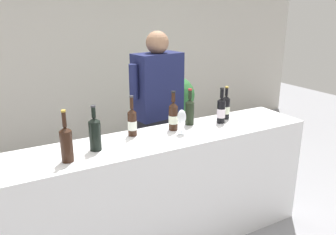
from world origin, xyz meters
The scene contains 12 objects.
wall_back centered at (0.00, 2.60, 1.40)m, with size 8.00×0.10×2.80m, color beige.
counter centered at (0.00, 0.00, 0.49)m, with size 2.50×0.53×0.98m, color white.
wine_bottle_0 centered at (0.57, 0.06, 1.10)m, with size 0.07×0.07×0.31m.
wine_bottle_1 centered at (0.12, 0.10, 1.10)m, with size 0.08×0.08×0.33m.
wine_bottle_2 centered at (-0.23, 0.14, 1.10)m, with size 0.07×0.07×0.32m.
wine_bottle_3 centered at (0.31, 0.15, 1.11)m, with size 0.08×0.08×0.31m.
wine_bottle_4 centered at (-0.79, -0.09, 1.11)m, with size 0.08×0.08×0.35m.
wine_bottle_5 centered at (-0.57, 0.00, 1.11)m, with size 0.08×0.08×0.33m.
wine_bottle_6 centered at (0.68, 0.13, 1.09)m, with size 0.07×0.07×0.30m.
wine_glass centered at (0.13, -0.01, 1.11)m, with size 0.08×0.08×0.20m.
person_server centered at (0.24, 0.61, 0.85)m, with size 0.61×0.31×1.75m.
potted_shrub centered at (0.73, 1.22, 0.72)m, with size 0.48×0.57×1.19m.
Camera 1 is at (-1.21, -2.20, 1.94)m, focal length 36.48 mm.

